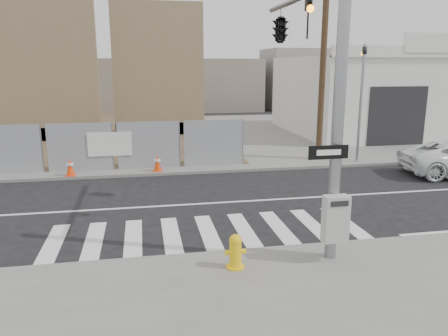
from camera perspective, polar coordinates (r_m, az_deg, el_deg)
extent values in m
plane|color=black|center=(14.34, -3.59, -4.74)|extent=(100.00, 100.00, 0.00)
cube|color=slate|center=(27.93, -7.21, 4.20)|extent=(50.00, 20.00, 0.12)
cylinder|color=gray|center=(9.71, 14.78, 8.04)|extent=(0.26, 0.26, 7.00)
cube|color=#B2B2AF|center=(9.96, 14.37, -6.44)|extent=(0.55, 0.30, 1.05)
cube|color=black|center=(9.60, 13.49, 2.01)|extent=(0.90, 0.03, 0.30)
cube|color=silver|center=(9.58, 13.54, 1.99)|extent=(0.55, 0.01, 0.12)
imported|color=black|center=(11.56, 10.95, 18.70)|extent=(0.16, 0.20, 1.00)
imported|color=black|center=(13.63, 7.41, 17.97)|extent=(0.53, 2.48, 1.00)
cylinder|color=gray|center=(20.61, 17.41, 7.94)|extent=(0.12, 0.12, 5.20)
imported|color=black|center=(20.56, 17.91, 14.88)|extent=(0.16, 0.20, 1.00)
cube|color=#7B664A|center=(27.07, -22.60, 11.66)|extent=(6.00, 0.50, 8.00)
cube|color=#7B664A|center=(27.74, -21.78, 4.26)|extent=(6.00, 1.30, 0.80)
cube|color=#7B664A|center=(27.56, -8.53, 12.52)|extent=(5.50, 0.50, 8.00)
cube|color=#7B664A|center=(28.23, -8.31, 5.21)|extent=(5.50, 1.30, 0.80)
cube|color=silver|center=(30.87, 20.03, 8.97)|extent=(12.00, 10.00, 4.80)
cube|color=silver|center=(26.63, 26.05, 13.49)|extent=(12.00, 0.30, 0.60)
cube|color=silver|center=(26.60, 26.22, 14.45)|extent=(4.00, 0.30, 1.00)
cube|color=black|center=(25.62, 21.69, 6.30)|extent=(3.40, 0.06, 3.20)
cylinder|color=#463220|center=(20.72, 12.90, 14.89)|extent=(0.28, 0.28, 10.00)
cylinder|color=yellow|center=(9.79, 1.48, -12.73)|extent=(0.41, 0.41, 0.04)
cylinder|color=yellow|center=(9.67, 1.50, -11.23)|extent=(0.27, 0.27, 0.61)
sphere|color=yellow|center=(9.54, 1.51, -9.46)|extent=(0.28, 0.28, 0.28)
cylinder|color=yellow|center=(9.62, 0.54, -10.98)|extent=(0.14, 0.11, 0.11)
cylinder|color=yellow|center=(9.68, 2.45, -10.82)|extent=(0.14, 0.11, 0.11)
cube|color=#FF3E0D|center=(18.50, -19.38, -0.90)|extent=(0.38, 0.38, 0.03)
cone|color=#FF3E0D|center=(18.42, -19.46, 0.14)|extent=(0.33, 0.33, 0.72)
cylinder|color=silver|center=(18.40, -19.49, 0.45)|extent=(0.28, 0.28, 0.08)
cube|color=#E33E0B|center=(18.43, -8.66, -0.33)|extent=(0.45, 0.45, 0.03)
cone|color=#E33E0B|center=(18.36, -8.69, 0.69)|extent=(0.40, 0.40, 0.70)
cylinder|color=silver|center=(18.34, -8.71, 0.99)|extent=(0.27, 0.27, 0.08)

